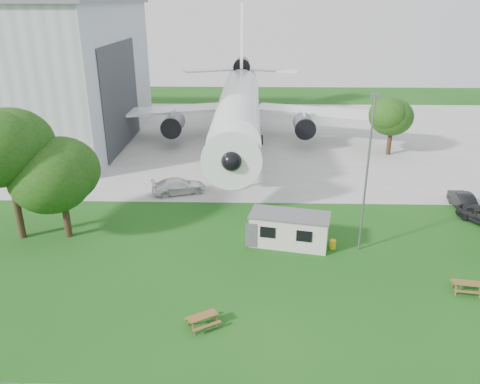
{
  "coord_description": "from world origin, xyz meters",
  "views": [
    {
      "loc": [
        -0.27,
        -26.19,
        18.06
      ],
      "look_at": [
        -1.15,
        8.0,
        4.0
      ],
      "focal_mm": 35.0,
      "sensor_mm": 36.0,
      "label": 1
    }
  ],
  "objects_px": {
    "airliner": "(239,104)",
    "picnic_east": "(465,292)",
    "picnic_west": "(203,326)",
    "site_cabin": "(289,229)"
  },
  "relations": [
    {
      "from": "airliner",
      "to": "picnic_east",
      "type": "relative_size",
      "value": 26.52
    },
    {
      "from": "site_cabin",
      "to": "airliner",
      "type": "bearing_deg",
      "value": 99.39
    },
    {
      "from": "picnic_east",
      "to": "airliner",
      "type": "bearing_deg",
      "value": 123.39
    },
    {
      "from": "airliner",
      "to": "site_cabin",
      "type": "relative_size",
      "value": 6.86
    },
    {
      "from": "site_cabin",
      "to": "picnic_east",
      "type": "height_order",
      "value": "site_cabin"
    },
    {
      "from": "airliner",
      "to": "picnic_east",
      "type": "bearing_deg",
      "value": -65.5
    },
    {
      "from": "airliner",
      "to": "picnic_east",
      "type": "height_order",
      "value": "airliner"
    },
    {
      "from": "airliner",
      "to": "site_cabin",
      "type": "height_order",
      "value": "airliner"
    },
    {
      "from": "site_cabin",
      "to": "picnic_east",
      "type": "bearing_deg",
      "value": -29.43
    },
    {
      "from": "picnic_west",
      "to": "site_cabin",
      "type": "bearing_deg",
      "value": 29.78
    }
  ]
}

